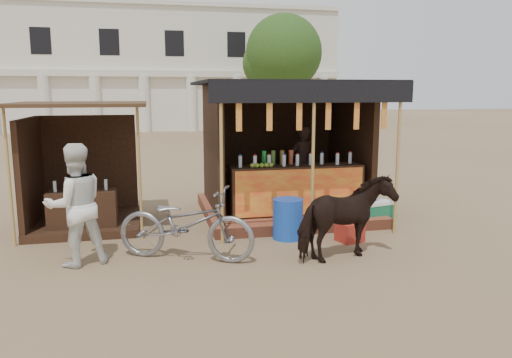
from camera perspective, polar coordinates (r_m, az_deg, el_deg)
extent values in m
plane|color=#846B4C|center=(7.32, 2.66, -10.67)|extent=(120.00, 120.00, 0.00)
cube|color=#984C31|center=(10.77, 3.10, -3.28)|extent=(3.40, 2.80, 0.22)
cube|color=#984C31|center=(9.34, 5.59, -5.47)|extent=(3.40, 0.35, 0.20)
cube|color=#382214|center=(9.76, 4.58, -1.19)|extent=(2.60, 0.55, 0.95)
cube|color=red|center=(9.49, 5.07, -1.51)|extent=(2.50, 0.02, 0.88)
cube|color=#382214|center=(11.75, 1.57, 4.56)|extent=(3.00, 0.12, 2.50)
cube|color=#382214|center=(10.26, -4.97, 3.73)|extent=(0.12, 2.50, 2.50)
cube|color=#382214|center=(11.03, 10.72, 4.04)|extent=(0.12, 2.50, 2.50)
cube|color=black|center=(10.30, 3.53, 10.91)|extent=(3.60, 3.60, 0.06)
cube|color=black|center=(8.59, 6.75, 9.85)|extent=(3.60, 0.06, 0.36)
cylinder|color=tan|center=(8.34, -3.97, 1.65)|extent=(0.06, 0.06, 2.75)
cylinder|color=tan|center=(8.70, 6.52, 1.97)|extent=(0.06, 0.06, 2.75)
cylinder|color=tan|center=(9.33, 15.88, 2.19)|extent=(0.06, 0.06, 2.75)
cube|color=red|center=(8.31, -1.97, 7.36)|extent=(0.10, 0.02, 0.55)
cube|color=red|center=(8.41, 1.55, 7.40)|extent=(0.10, 0.02, 0.55)
cube|color=red|center=(8.55, 4.97, 7.40)|extent=(0.10, 0.02, 0.55)
cube|color=red|center=(8.72, 8.27, 7.39)|extent=(0.10, 0.02, 0.55)
cube|color=red|center=(8.91, 11.43, 7.35)|extent=(0.10, 0.02, 0.55)
cube|color=red|center=(9.13, 14.45, 7.29)|extent=(0.10, 0.02, 0.55)
imported|color=black|center=(10.82, 5.27, 1.75)|extent=(0.69, 0.57, 1.64)
cube|color=#382214|center=(10.21, -18.74, -4.76)|extent=(2.00, 2.00, 0.15)
cube|color=#382214|center=(10.95, -18.47, 1.43)|extent=(1.90, 0.10, 2.10)
cube|color=#382214|center=(10.18, -24.36, 0.44)|extent=(0.10, 1.90, 2.10)
cube|color=#472D19|center=(9.80, -19.55, 8.07)|extent=(2.40, 2.40, 0.06)
cylinder|color=tan|center=(9.17, -26.38, 0.13)|extent=(0.05, 0.05, 2.35)
cylinder|color=tan|center=(8.88, -13.16, 0.62)|extent=(0.05, 0.05, 2.35)
cube|color=#382214|center=(9.65, -19.18, -3.63)|extent=(1.20, 0.50, 0.80)
imported|color=black|center=(7.79, 10.22, -4.49)|extent=(1.69, 1.15, 1.31)
imported|color=gray|center=(7.77, -8.03, -5.08)|extent=(2.30, 1.57, 1.14)
imported|color=silver|center=(7.86, -19.93, -2.82)|extent=(1.08, 0.97, 1.84)
cylinder|color=blue|center=(8.86, 3.65, -4.57)|extent=(0.60, 0.60, 0.71)
cube|color=#9F261A|center=(8.87, 10.66, -5.97)|extent=(0.49, 0.46, 0.33)
cube|color=#176841|center=(10.13, 13.36, -3.88)|extent=(0.70, 0.55, 0.40)
cube|color=white|center=(10.08, 13.41, -2.61)|extent=(0.72, 0.57, 0.06)
cube|color=silver|center=(36.65, -12.71, 11.96)|extent=(26.00, 7.00, 8.00)
cube|color=silver|center=(33.04, -12.74, 11.68)|extent=(26.00, 0.50, 0.40)
cube|color=silver|center=(33.57, -13.04, 19.11)|extent=(26.00, 0.30, 0.25)
cylinder|color=silver|center=(33.61, -22.99, 7.86)|extent=(0.70, 0.70, 3.60)
cylinder|color=silver|center=(33.19, -17.85, 8.16)|extent=(0.70, 0.70, 3.60)
cylinder|color=silver|center=(33.03, -12.61, 8.38)|extent=(0.70, 0.70, 3.60)
cylinder|color=silver|center=(33.14, -7.37, 8.55)|extent=(0.70, 0.70, 3.60)
cylinder|color=silver|center=(33.53, -2.19, 8.63)|extent=(0.70, 0.70, 3.60)
cylinder|color=silver|center=(34.17, 2.83, 8.65)|extent=(0.70, 0.70, 3.60)
cylinder|color=silver|center=(35.06, 7.63, 8.61)|extent=(0.70, 0.70, 3.60)
cylinder|color=#382314|center=(29.66, 3.14, 8.84)|extent=(0.50, 0.50, 4.00)
sphere|color=#38541C|center=(29.73, 3.20, 14.24)|extent=(4.40, 4.40, 4.40)
sphere|color=#38541C|center=(30.08, 1.37, 13.06)|extent=(2.99, 2.99, 2.99)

